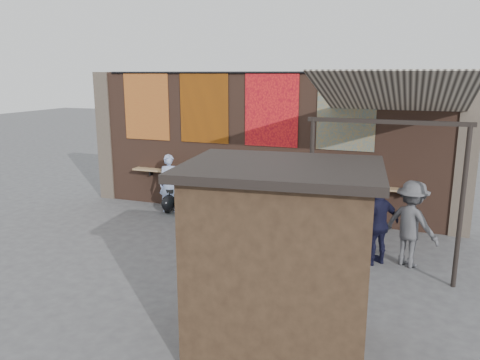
# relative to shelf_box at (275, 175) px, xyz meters

# --- Properties ---
(ground) EXTENTS (70.00, 70.00, 0.00)m
(ground) POSITION_rel_shelf_box_xyz_m (-0.50, -2.30, -1.24)
(ground) COLOR #474749
(ground) RESTS_ON ground
(brick_wall) EXTENTS (10.00, 0.40, 4.00)m
(brick_wall) POSITION_rel_shelf_box_xyz_m (-0.50, 0.40, 0.76)
(brick_wall) COLOR brown
(brick_wall) RESTS_ON ground
(pier_left) EXTENTS (0.50, 0.50, 4.00)m
(pier_left) POSITION_rel_shelf_box_xyz_m (-5.70, 0.40, 0.76)
(pier_left) COLOR #4C4238
(pier_left) RESTS_ON ground
(pier_right) EXTENTS (0.50, 0.50, 4.00)m
(pier_right) POSITION_rel_shelf_box_xyz_m (4.70, 0.40, 0.76)
(pier_right) COLOR #4C4238
(pier_right) RESTS_ON ground
(eating_counter) EXTENTS (8.00, 0.32, 0.05)m
(eating_counter) POSITION_rel_shelf_box_xyz_m (-0.50, 0.03, -0.14)
(eating_counter) COLOR #9E7A51
(eating_counter) RESTS_ON brick_wall
(shelf_box) EXTENTS (0.61, 0.32, 0.23)m
(shelf_box) POSITION_rel_shelf_box_xyz_m (0.00, 0.00, 0.00)
(shelf_box) COLOR white
(shelf_box) RESTS_ON eating_counter
(tapestry_redgold) EXTENTS (1.50, 0.02, 2.00)m
(tapestry_redgold) POSITION_rel_shelf_box_xyz_m (-4.10, 0.18, 1.76)
(tapestry_redgold) COLOR maroon
(tapestry_redgold) RESTS_ON brick_wall
(tapestry_sun) EXTENTS (1.50, 0.02, 2.00)m
(tapestry_sun) POSITION_rel_shelf_box_xyz_m (-2.20, 0.18, 1.76)
(tapestry_sun) COLOR #CF600C
(tapestry_sun) RESTS_ON brick_wall
(tapestry_orange) EXTENTS (1.50, 0.02, 2.00)m
(tapestry_orange) POSITION_rel_shelf_box_xyz_m (-0.20, 0.18, 1.76)
(tapestry_orange) COLOR red
(tapestry_orange) RESTS_ON brick_wall
(tapestry_multi) EXTENTS (1.50, 0.02, 2.00)m
(tapestry_multi) POSITION_rel_shelf_box_xyz_m (1.80, 0.18, 1.76)
(tapestry_multi) COLOR #235A81
(tapestry_multi) RESTS_ON brick_wall
(hang_rail) EXTENTS (9.50, 0.06, 0.06)m
(hang_rail) POSITION_rel_shelf_box_xyz_m (-0.50, 0.17, 2.74)
(hang_rail) COLOR black
(hang_rail) RESTS_ON brick_wall
(scooter_stool_0) EXTENTS (0.32, 0.71, 0.67)m
(scooter_stool_0) POSITION_rel_shelf_box_xyz_m (-3.04, -0.35, -0.90)
(scooter_stool_0) COLOR black
(scooter_stool_0) RESTS_ON ground
(scooter_stool_1) EXTENTS (0.39, 0.87, 0.83)m
(scooter_stool_1) POSITION_rel_shelf_box_xyz_m (-2.49, -0.28, -0.82)
(scooter_stool_1) COLOR #1A6857
(scooter_stool_1) RESTS_ON ground
(scooter_stool_2) EXTENTS (0.39, 0.86, 0.81)m
(scooter_stool_2) POSITION_rel_shelf_box_xyz_m (-1.89, -0.27, -0.83)
(scooter_stool_2) COLOR black
(scooter_stool_2) RESTS_ON ground
(scooter_stool_3) EXTENTS (0.39, 0.86, 0.82)m
(scooter_stool_3) POSITION_rel_shelf_box_xyz_m (-1.38, -0.27, -0.83)
(scooter_stool_3) COLOR #105317
(scooter_stool_3) RESTS_ON ground
(scooter_stool_4) EXTENTS (0.32, 0.71, 0.68)m
(scooter_stool_4) POSITION_rel_shelf_box_xyz_m (-0.81, -0.26, -0.90)
(scooter_stool_4) COLOR navy
(scooter_stool_4) RESTS_ON ground
(scooter_stool_5) EXTENTS (0.36, 0.80, 0.76)m
(scooter_stool_5) POSITION_rel_shelf_box_xyz_m (-0.21, -0.31, -0.86)
(scooter_stool_5) COLOR #95250B
(scooter_stool_5) RESTS_ON ground
(scooter_stool_6) EXTENTS (0.34, 0.75, 0.71)m
(scooter_stool_6) POSITION_rel_shelf_box_xyz_m (0.36, -0.33, -0.88)
(scooter_stool_6) COLOR navy
(scooter_stool_6) RESTS_ON ground
(scooter_stool_7) EXTENTS (0.38, 0.84, 0.80)m
(scooter_stool_7) POSITION_rel_shelf_box_xyz_m (0.93, -0.33, -0.84)
(scooter_stool_7) COLOR #14174B
(scooter_stool_7) RESTS_ON ground
(scooter_stool_8) EXTENTS (0.34, 0.76, 0.72)m
(scooter_stool_8) POSITION_rel_shelf_box_xyz_m (1.48, -0.32, -0.88)
(scooter_stool_8) COLOR #9A3C0E
(scooter_stool_8) RESTS_ON ground
(diner_left) EXTENTS (0.72, 0.60, 1.68)m
(diner_left) POSITION_rel_shelf_box_xyz_m (-3.07, -0.38, -0.40)
(diner_left) COLOR #91A3D3
(diner_left) RESTS_ON ground
(diner_right) EXTENTS (0.81, 0.67, 1.54)m
(diner_right) POSITION_rel_shelf_box_xyz_m (-2.21, -0.30, -0.47)
(diner_right) COLOR #2B2126
(diner_right) RESTS_ON ground
(shopper_navy) EXTENTS (1.04, 1.03, 1.76)m
(shopper_navy) POSITION_rel_shelf_box_xyz_m (2.92, -2.26, -0.36)
(shopper_navy) COLOR black
(shopper_navy) RESTS_ON ground
(shopper_grey) EXTENTS (1.36, 1.16, 1.83)m
(shopper_grey) POSITION_rel_shelf_box_xyz_m (3.57, -2.13, -0.33)
(shopper_grey) COLOR #4F4F54
(shopper_grey) RESTS_ON ground
(shopper_tan) EXTENTS (0.83, 0.96, 1.66)m
(shopper_tan) POSITION_rel_shelf_box_xyz_m (2.22, -1.26, -0.41)
(shopper_tan) COLOR #93705D
(shopper_tan) RESTS_ON ground
(market_stall) EXTENTS (2.61, 2.08, 2.63)m
(market_stall) POSITION_rel_shelf_box_xyz_m (1.83, -5.96, 0.08)
(market_stall) COLOR black
(market_stall) RESTS_ON ground
(stall_roof) EXTENTS (2.93, 2.38, 0.12)m
(stall_roof) POSITION_rel_shelf_box_xyz_m (1.83, -5.96, 1.45)
(stall_roof) COLOR black
(stall_roof) RESTS_ON market_stall
(stall_sign) EXTENTS (1.20, 0.17, 0.50)m
(stall_sign) POSITION_rel_shelf_box_xyz_m (1.73, -5.02, 0.67)
(stall_sign) COLOR gold
(stall_sign) RESTS_ON market_stall
(stall_shelf) EXTENTS (2.01, 0.32, 0.06)m
(stall_shelf) POSITION_rel_shelf_box_xyz_m (1.73, -5.02, -0.28)
(stall_shelf) COLOR #473321
(stall_shelf) RESTS_ON market_stall
(awning_canvas) EXTENTS (3.20, 3.28, 0.97)m
(awning_canvas) POSITION_rel_shelf_box_xyz_m (3.00, -1.40, 2.31)
(awning_canvas) COLOR beige
(awning_canvas) RESTS_ON brick_wall
(awning_ledger) EXTENTS (3.30, 0.08, 0.12)m
(awning_ledger) POSITION_rel_shelf_box_xyz_m (3.00, 0.19, 2.71)
(awning_ledger) COLOR #33261C
(awning_ledger) RESTS_ON brick_wall
(awning_header) EXTENTS (3.00, 0.08, 0.08)m
(awning_header) POSITION_rel_shelf_box_xyz_m (3.00, -2.90, 1.84)
(awning_header) COLOR black
(awning_header) RESTS_ON awning_post_left
(awning_post_left) EXTENTS (0.09, 0.09, 3.10)m
(awning_post_left) POSITION_rel_shelf_box_xyz_m (1.60, -2.90, 0.31)
(awning_post_left) COLOR black
(awning_post_left) RESTS_ON ground
(awning_post_right) EXTENTS (0.09, 0.09, 3.10)m
(awning_post_right) POSITION_rel_shelf_box_xyz_m (4.40, -2.90, 0.31)
(awning_post_right) COLOR black
(awning_post_right) RESTS_ON ground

